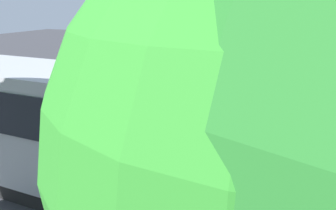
% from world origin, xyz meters
% --- Properties ---
extents(ground_plane, '(80.00, 80.00, 0.00)m').
position_xyz_m(ground_plane, '(0.00, 0.00, 0.00)').
color(ground_plane, '#38383D').
extents(tour_bus, '(10.13, 3.05, 3.25)m').
position_xyz_m(tour_bus, '(1.33, 4.48, 1.64)').
color(tour_bus, '#B7BABF').
rests_on(tour_bus, ground_plane).
extents(spectator_far_left, '(0.58, 0.38, 1.82)m').
position_xyz_m(spectator_far_left, '(0.14, 1.58, 1.10)').
color(spectator_far_left, black).
rests_on(spectator_far_left, ground_plane).
extents(spectator_left, '(0.57, 0.32, 1.70)m').
position_xyz_m(spectator_left, '(0.98, 1.51, 1.00)').
color(spectator_left, black).
rests_on(spectator_left, ground_plane).
extents(spectator_centre, '(0.57, 0.32, 1.81)m').
position_xyz_m(spectator_centre, '(2.09, 1.33, 1.09)').
color(spectator_centre, '#473823').
rests_on(spectator_centre, ground_plane).
extents(parked_motorcycle_silver, '(2.05, 0.58, 0.99)m').
position_xyz_m(parked_motorcycle_silver, '(0.61, 2.16, 0.48)').
color(parked_motorcycle_silver, black).
rests_on(parked_motorcycle_silver, ground_plane).
extents(stunt_motorcycle, '(2.05, 0.62, 1.23)m').
position_xyz_m(stunt_motorcycle, '(1.21, -3.51, 0.61)').
color(stunt_motorcycle, black).
rests_on(stunt_motorcycle, ground_plane).
extents(tree_far, '(2.81, 2.81, 5.91)m').
position_xyz_m(tree_far, '(-4.07, 9.51, 4.27)').
color(tree_far, '#51381E').
rests_on(tree_far, ground_plane).
extents(bay_line_a, '(0.33, 4.61, 0.01)m').
position_xyz_m(bay_line_a, '(-3.64, -1.46, 0.00)').
color(bay_line_a, white).
rests_on(bay_line_a, ground_plane).
extents(bay_line_b, '(0.30, 4.09, 0.01)m').
position_xyz_m(bay_line_b, '(-0.93, -1.46, 0.00)').
color(bay_line_b, white).
rests_on(bay_line_b, ground_plane).
extents(bay_line_c, '(0.32, 4.52, 0.01)m').
position_xyz_m(bay_line_c, '(1.78, -1.46, 0.00)').
color(bay_line_c, white).
rests_on(bay_line_c, ground_plane).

